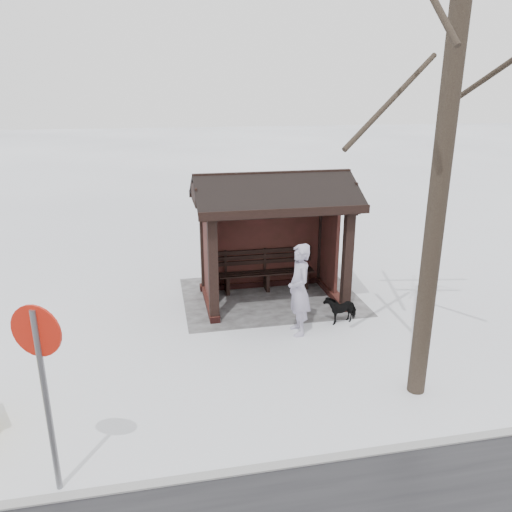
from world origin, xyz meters
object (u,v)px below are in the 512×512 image
Objects in this scene: pedestrian at (299,290)px; dog at (341,308)px; road_sign at (41,362)px; bus_shelter at (271,211)px.

pedestrian reaches higher than dog.
pedestrian is 5.50m from road_sign.
pedestrian is 1.28m from dog.
bus_shelter reaches higher than pedestrian.
road_sign reaches higher than pedestrian.
bus_shelter is at bearing -177.27° from pedestrian.
pedestrian is 2.67× the size of dog.
bus_shelter is 2.72m from dog.
pedestrian is at bearing -86.91° from dog.
road_sign reaches higher than dog.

